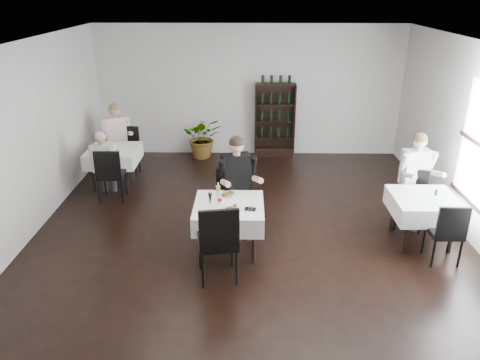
# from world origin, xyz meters

# --- Properties ---
(room_shell) EXTENTS (9.00, 9.00, 9.00)m
(room_shell) POSITION_xyz_m (0.00, 0.00, 1.50)
(room_shell) COLOR black
(room_shell) RESTS_ON ground
(wine_shelf) EXTENTS (0.90, 0.28, 1.75)m
(wine_shelf) POSITION_xyz_m (0.60, 4.31, 0.85)
(wine_shelf) COLOR black
(wine_shelf) RESTS_ON ground
(main_table) EXTENTS (1.03, 1.03, 0.77)m
(main_table) POSITION_xyz_m (-0.30, 0.00, 0.62)
(main_table) COLOR black
(main_table) RESTS_ON ground
(left_table) EXTENTS (0.98, 0.98, 0.77)m
(left_table) POSITION_xyz_m (-2.70, 2.50, 0.62)
(left_table) COLOR black
(left_table) RESTS_ON ground
(right_table) EXTENTS (0.98, 0.98, 0.77)m
(right_table) POSITION_xyz_m (2.70, 0.30, 0.62)
(right_table) COLOR black
(right_table) RESTS_ON ground
(potted_tree) EXTENTS (0.94, 0.83, 0.97)m
(potted_tree) POSITION_xyz_m (-1.07, 4.19, 0.49)
(potted_tree) COLOR #2B551D
(potted_tree) RESTS_ON ground
(main_chair_far) EXTENTS (0.58, 0.59, 1.03)m
(main_chair_far) POSITION_xyz_m (-0.28, 0.74, 0.59)
(main_chair_far) COLOR black
(main_chair_far) RESTS_ON ground
(main_chair_near) EXTENTS (0.61, 0.61, 1.15)m
(main_chair_near) POSITION_xyz_m (-0.41, -0.83, 0.66)
(main_chair_near) COLOR black
(main_chair_near) RESTS_ON ground
(left_chair_far) EXTENTS (0.58, 0.58, 1.02)m
(left_chair_far) POSITION_xyz_m (-2.60, 3.14, 0.58)
(left_chair_far) COLOR black
(left_chair_far) RESTS_ON ground
(left_chair_near) EXTENTS (0.49, 0.49, 1.03)m
(left_chair_near) POSITION_xyz_m (-2.56, 1.72, 0.59)
(left_chair_near) COLOR black
(left_chair_near) RESTS_ON ground
(right_chair_far) EXTENTS (0.58, 0.58, 0.97)m
(right_chair_far) POSITION_xyz_m (2.71, 0.85, 0.55)
(right_chair_far) COLOR black
(right_chair_far) RESTS_ON ground
(right_chair_near) EXTENTS (0.44, 0.45, 0.96)m
(right_chair_near) POSITION_xyz_m (2.83, -0.33, 0.55)
(right_chair_near) COLOR black
(right_chair_near) RESTS_ON ground
(diner_main) EXTENTS (0.69, 0.73, 1.63)m
(diner_main) POSITION_xyz_m (-0.18, 0.57, 0.94)
(diner_main) COLOR #3B3B42
(diner_main) RESTS_ON ground
(diner_left_far) EXTENTS (0.68, 0.71, 1.51)m
(diner_left_far) POSITION_xyz_m (-2.78, 3.16, 0.88)
(diner_left_far) COLOR #3B3B42
(diner_left_far) RESTS_ON ground
(diner_left_near) EXTENTS (0.51, 0.52, 1.31)m
(diner_left_near) POSITION_xyz_m (-2.72, 1.92, 0.76)
(diner_left_near) COLOR #3B3B42
(diner_left_near) RESTS_ON ground
(diner_right_far) EXTENTS (0.64, 0.67, 1.58)m
(diner_right_far) POSITION_xyz_m (2.78, 0.96, 0.91)
(diner_right_far) COLOR #3B3B42
(diner_right_far) RESTS_ON ground
(plate_far) EXTENTS (0.37, 0.37, 0.09)m
(plate_far) POSITION_xyz_m (-0.32, 0.28, 0.79)
(plate_far) COLOR white
(plate_far) RESTS_ON main_table
(plate_near) EXTENTS (0.28, 0.28, 0.07)m
(plate_near) POSITION_xyz_m (-0.25, -0.17, 0.79)
(plate_near) COLOR white
(plate_near) RESTS_ON main_table
(pilsner_dark) EXTENTS (0.06, 0.06, 0.26)m
(pilsner_dark) POSITION_xyz_m (-0.57, -0.06, 0.88)
(pilsner_dark) COLOR black
(pilsner_dark) RESTS_ON main_table
(pilsner_lager) EXTENTS (0.07, 0.07, 0.29)m
(pilsner_lager) POSITION_xyz_m (-0.46, 0.13, 0.89)
(pilsner_lager) COLOR gold
(pilsner_lager) RESTS_ON main_table
(coke_bottle) EXTENTS (0.06, 0.06, 0.25)m
(coke_bottle) POSITION_xyz_m (-0.43, -0.02, 0.87)
(coke_bottle) COLOR silver
(coke_bottle) RESTS_ON main_table
(napkin_cutlery) EXTENTS (0.18, 0.18, 0.02)m
(napkin_cutlery) POSITION_xyz_m (0.02, -0.17, 0.78)
(napkin_cutlery) COLOR black
(napkin_cutlery) RESTS_ON main_table
(pepper_mill) EXTENTS (0.04, 0.04, 0.09)m
(pepper_mill) POSITION_xyz_m (2.88, 0.37, 0.82)
(pepper_mill) COLOR black
(pepper_mill) RESTS_ON right_table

